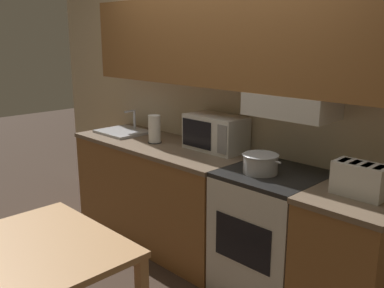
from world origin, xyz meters
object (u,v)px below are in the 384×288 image
Objects in this scene: microwave at (216,133)px; sink_basin at (123,131)px; toaster at (360,179)px; paper_towel_roll at (155,129)px; cooking_pot at (260,163)px; dining_table at (40,264)px; stove_range at (271,234)px.

microwave is 1.11× the size of sink_basin.
toaster is 2.39m from sink_basin.
toaster is 0.68× the size of sink_basin.
sink_basin is 0.54m from paper_towel_roll.
cooking_pot is 0.68m from toaster.
toaster is at bearing 54.10° from dining_table.
paper_towel_roll is at bearing -3.40° from sink_basin.
stove_range is 1.59m from dining_table.
sink_basin reaches higher than dining_table.
toaster is 1.86m from paper_towel_roll.
sink_basin is (-2.39, 0.01, -0.09)m from toaster.
stove_range is 0.83m from toaster.
microwave is at bearing 19.85° from paper_towel_roll.
cooking_pot is at bearing -130.52° from stove_range.
sink_basin reaches higher than stove_range.
microwave is (-0.64, 0.24, 0.07)m from cooking_pot.
stove_range is 0.94m from microwave.
paper_towel_roll is (-1.19, 0.04, 0.05)m from cooking_pot.
toaster is 1.27× the size of paper_towel_roll.
microwave is 1.32m from toaster.
toaster reaches higher than cooking_pot.
microwave is 0.53× the size of dining_table.
stove_range is 1.81× the size of microwave.
microwave is 1.64× the size of toaster.
sink_basin is 0.48× the size of dining_table.
dining_table is at bearing -105.85° from cooking_pot.
paper_towel_roll reaches higher than dining_table.
dining_table is (-1.08, -1.50, -0.39)m from toaster.
paper_towel_roll is 1.72m from dining_table.
stove_range is 0.55m from cooking_pot.
microwave reaches higher than cooking_pot.
sink_basin is (-1.77, -0.00, 0.48)m from stove_range.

